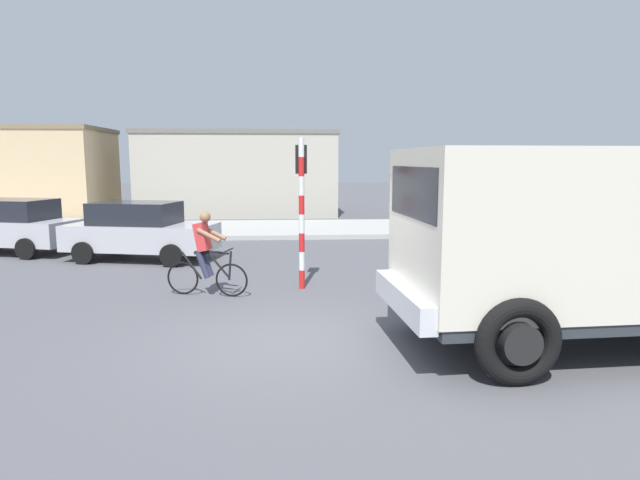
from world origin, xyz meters
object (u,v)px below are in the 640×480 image
truck_foreground (584,235)px  traffic_light_pole (301,192)px  car_white_mid (11,226)px  car_red_near (511,223)px  car_far_side (140,231)px  cyclist (206,254)px

truck_foreground → traffic_light_pole: size_ratio=1.73×
car_white_mid → traffic_light_pole: bearing=-31.0°
traffic_light_pole → car_red_near: size_ratio=0.75×
traffic_light_pole → car_far_side: 5.81m
truck_foreground → car_red_near: size_ratio=1.29×
cyclist → traffic_light_pole: bearing=16.1°
car_red_near → car_white_mid: same height
car_far_side → truck_foreground: bearing=-43.0°
truck_foreground → car_red_near: truck_foreground is taller
traffic_light_pole → car_red_near: 8.17m
car_white_mid → car_red_near: bearing=-1.5°
traffic_light_pole → car_white_mid: bearing=149.0°
traffic_light_pole → car_far_side: (-4.32, 3.67, -1.25)m
truck_foreground → car_far_side: (-8.27, 7.72, -0.85)m
truck_foreground → traffic_light_pole: bearing=134.3°
truck_foreground → car_red_near: bearing=73.2°
cyclist → car_white_mid: size_ratio=0.40×
truck_foreground → cyclist: truck_foreground is taller
car_far_side → cyclist: bearing=-60.9°
car_red_near → car_far_side: same height
traffic_light_pole → car_red_near: bearing=35.4°
car_white_mid → cyclist: bearing=-41.1°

